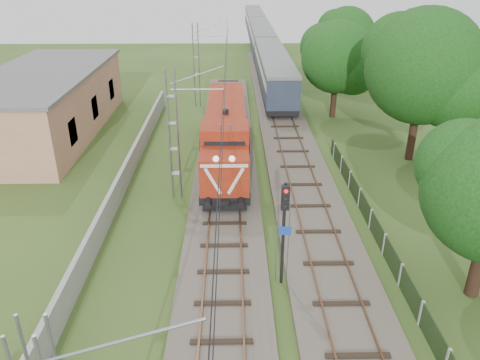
{
  "coord_description": "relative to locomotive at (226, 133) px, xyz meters",
  "views": [
    {
      "loc": [
        0.47,
        -14.01,
        13.49
      ],
      "look_at": [
        0.88,
        9.71,
        2.2
      ],
      "focal_mm": 35.0,
      "sensor_mm": 36.0,
      "label": 1
    }
  ],
  "objects": [
    {
      "name": "ground",
      "position": [
        0.0,
        -17.54,
        -2.19
      ],
      "size": [
        140.0,
        140.0,
        0.0
      ],
      "primitive_type": "plane",
      "color": "#2F481B",
      "rests_on": "ground"
    },
    {
      "name": "track_main",
      "position": [
        0.0,
        -10.54,
        -2.01
      ],
      "size": [
        4.2,
        70.0,
        0.45
      ],
      "color": "#6B6054",
      "rests_on": "ground"
    },
    {
      "name": "track_side",
      "position": [
        5.0,
        2.46,
        -2.01
      ],
      "size": [
        4.2,
        80.0,
        0.45
      ],
      "color": "#6B6054",
      "rests_on": "ground"
    },
    {
      "name": "catenary",
      "position": [
        -2.95,
        -5.54,
        1.85
      ],
      "size": [
        3.31,
        70.0,
        8.0
      ],
      "color": "gray",
      "rests_on": "ground"
    },
    {
      "name": "boundary_wall",
      "position": [
        -6.5,
        -5.54,
        -1.44
      ],
      "size": [
        0.25,
        40.0,
        1.5
      ],
      "primitive_type": "cube",
      "color": "#9E9E99",
      "rests_on": "ground"
    },
    {
      "name": "station_building",
      "position": [
        -15.0,
        6.46,
        0.44
      ],
      "size": [
        8.4,
        20.4,
        5.22
      ],
      "color": "tan",
      "rests_on": "ground"
    },
    {
      "name": "fence",
      "position": [
        8.0,
        -14.54,
        -1.59
      ],
      "size": [
        0.12,
        32.0,
        1.2
      ],
      "color": "black",
      "rests_on": "ground"
    },
    {
      "name": "locomotive",
      "position": [
        0.0,
        0.0,
        0.0
      ],
      "size": [
        2.92,
        16.67,
        4.23
      ],
      "color": "black",
      "rests_on": "ground"
    },
    {
      "name": "coach_rake",
      "position": [
        5.0,
        42.82,
        0.35
      ],
      "size": [
        3.07,
        68.47,
        3.55
      ],
      "color": "black",
      "rests_on": "ground"
    },
    {
      "name": "signal_post",
      "position": [
        2.66,
        -14.27,
        1.29
      ],
      "size": [
        0.56,
        0.44,
        5.08
      ],
      "color": "black",
      "rests_on": "ground"
    },
    {
      "name": "tree_b",
      "position": [
        13.63,
        0.2,
        4.53
      ],
      "size": [
        8.31,
        7.91,
        10.77
      ],
      "color": "#3B2318",
      "rests_on": "ground"
    },
    {
      "name": "tree_c",
      "position": [
        9.93,
        10.45,
        3.28
      ],
      "size": [
        6.77,
        6.44,
        8.77
      ],
      "color": "#3B2318",
      "rests_on": "ground"
    },
    {
      "name": "tree_d",
      "position": [
        13.56,
        23.04,
        3.25
      ],
      "size": [
        6.73,
        6.41,
        8.72
      ],
      "color": "#3B2318",
      "rests_on": "ground"
    }
  ]
}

